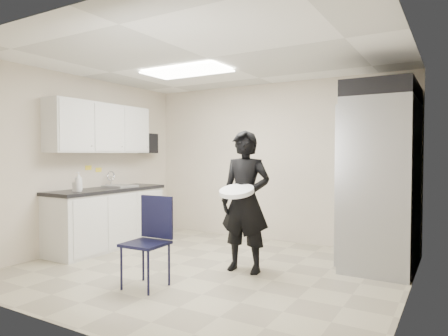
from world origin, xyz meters
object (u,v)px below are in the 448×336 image
Objects in this scene: lower_counter at (108,219)px; man_tuxedo at (245,201)px; folding_chair at (145,244)px; commercial_fridge at (382,184)px.

man_tuxedo is (2.39, -0.03, 0.43)m from lower_counter.
lower_counter is at bearing 144.97° from folding_chair.
lower_counter is 2.43m from man_tuxedo.
folding_chair is at bearing -32.38° from lower_counter.
folding_chair is 0.55× the size of man_tuxedo.
man_tuxedo is (0.64, 1.07, 0.39)m from folding_chair.
commercial_fridge is 2.23× the size of folding_chair.
commercial_fridge is 3.04m from folding_chair.
folding_chair is (1.75, -1.11, 0.04)m from lower_counter.
lower_counter is 2.02× the size of folding_chair.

